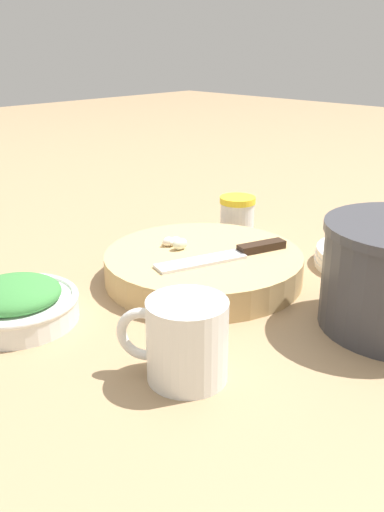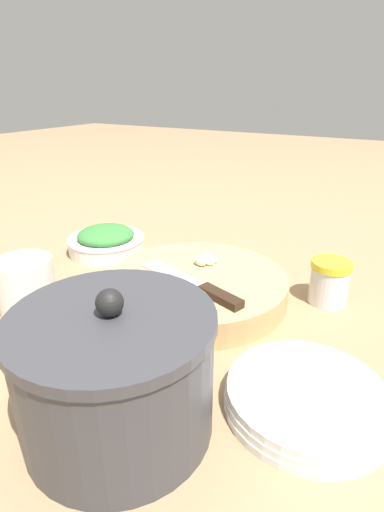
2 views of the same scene
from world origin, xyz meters
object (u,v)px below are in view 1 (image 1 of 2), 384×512
(cutting_board, at_px, (203,266))
(garlic_cloves, at_px, (175,242))
(coffee_mug, at_px, (185,340))
(spice_jar, at_px, (237,216))
(herb_bowl, at_px, (15,303))
(chef_knife, at_px, (230,254))
(plate_stack, at_px, (372,258))

(cutting_board, xyz_separation_m, garlic_cloves, (0.01, -0.05, 0.03))
(cutting_board, height_order, coffee_mug, coffee_mug)
(cutting_board, xyz_separation_m, spice_jar, (-0.20, -0.10, 0.02))
(herb_bowl, height_order, coffee_mug, coffee_mug)
(cutting_board, bearing_deg, spice_jar, -153.33)
(spice_jar, bearing_deg, chef_knife, 37.51)
(herb_bowl, xyz_separation_m, spice_jar, (-0.49, -0.02, 0.01))
(herb_bowl, relative_size, plate_stack, 0.89)
(chef_knife, distance_m, plate_stack, 0.26)
(coffee_mug, bearing_deg, garlic_cloves, -131.97)
(chef_knife, xyz_separation_m, coffee_mug, (0.24, 0.14, -0.00))
(chef_knife, xyz_separation_m, garlic_cloves, (0.03, -0.09, 0.00))
(chef_knife, height_order, coffee_mug, coffee_mug)
(herb_bowl, distance_m, coffee_mug, 0.27)
(garlic_cloves, distance_m, herb_bowl, 0.27)
(garlic_cloves, bearing_deg, herb_bowl, -6.34)
(garlic_cloves, distance_m, plate_stack, 0.34)
(garlic_cloves, relative_size, coffee_mug, 0.43)
(garlic_cloves, bearing_deg, chef_knife, 107.73)
(coffee_mug, distance_m, plate_stack, 0.46)
(garlic_cloves, relative_size, spice_jar, 0.66)
(herb_bowl, height_order, spice_jar, spice_jar)
(cutting_board, xyz_separation_m, chef_knife, (-0.02, 0.04, 0.03))
(cutting_board, relative_size, chef_knife, 1.41)
(cutting_board, relative_size, garlic_cloves, 6.12)
(chef_knife, relative_size, garlic_cloves, 4.33)
(cutting_board, relative_size, plate_stack, 1.63)
(chef_knife, bearing_deg, herb_bowl, 86.10)
(chef_knife, xyz_separation_m, herb_bowl, (0.30, -0.12, -0.02))
(chef_knife, relative_size, plate_stack, 1.15)
(chef_knife, height_order, spice_jar, spice_jar)
(coffee_mug, bearing_deg, chef_knife, -149.77)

